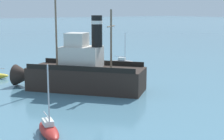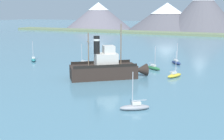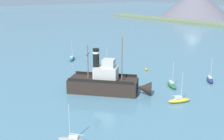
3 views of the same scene
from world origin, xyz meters
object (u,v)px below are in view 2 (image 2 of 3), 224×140
at_px(sailboat_navy, 176,62).
at_px(sailboat_red, 83,64).
at_px(sailboat_grey, 135,107).
at_px(mooring_buoy, 117,61).
at_px(sailboat_teal, 33,59).
at_px(old_tugboat, 107,68).
at_px(sailboat_green, 154,68).
at_px(sailboat_yellow, 174,75).

xyz_separation_m(sailboat_navy, sailboat_red, (-18.48, -11.27, 0.00)).
xyz_separation_m(sailboat_grey, mooring_buoy, (-16.48, 28.98, -0.12)).
xyz_separation_m(sailboat_grey, sailboat_teal, (-35.71, 21.34, 0.00)).
bearing_deg(sailboat_navy, sailboat_red, -148.63).
bearing_deg(old_tugboat, mooring_buoy, 109.16).
bearing_deg(old_tugboat, sailboat_teal, 162.57).
bearing_deg(sailboat_navy, mooring_buoy, -162.17).
height_order(sailboat_navy, sailboat_green, same).
xyz_separation_m(sailboat_yellow, sailboat_navy, (-3.06, 13.44, 0.00)).
bearing_deg(sailboat_green, sailboat_red, -169.75).
bearing_deg(mooring_buoy, sailboat_red, -126.55).
xyz_separation_m(sailboat_grey, sailboat_red, (-21.67, 21.98, 0.00)).
relative_size(old_tugboat, sailboat_red, 2.69).
bearing_deg(sailboat_green, sailboat_navy, 72.57).
bearing_deg(sailboat_red, sailboat_yellow, -5.75).
relative_size(sailboat_green, sailboat_teal, 1.00).
height_order(sailboat_yellow, mooring_buoy, sailboat_yellow).
bearing_deg(sailboat_yellow, sailboat_grey, -89.65).
bearing_deg(sailboat_teal, sailboat_red, 2.60).
relative_size(sailboat_grey, sailboat_green, 1.00).
relative_size(sailboat_yellow, sailboat_navy, 1.00).
bearing_deg(old_tugboat, sailboat_red, 141.55).
height_order(sailboat_yellow, sailboat_red, same).
bearing_deg(old_tugboat, sailboat_navy, 67.91).
bearing_deg(sailboat_grey, sailboat_teal, 149.14).
relative_size(old_tugboat, sailboat_yellow, 2.69).
bearing_deg(sailboat_teal, sailboat_yellow, -2.46).
height_order(old_tugboat, sailboat_navy, old_tugboat).
bearing_deg(sailboat_green, sailboat_yellow, -41.46).
distance_m(sailboat_yellow, sailboat_teal, 35.63).
bearing_deg(sailboat_green, old_tugboat, -115.40).
height_order(old_tugboat, mooring_buoy, old_tugboat).
bearing_deg(mooring_buoy, sailboat_teal, -158.36).
distance_m(sailboat_grey, sailboat_yellow, 19.81).
distance_m(sailboat_red, sailboat_teal, 14.06).
xyz_separation_m(sailboat_red, mooring_buoy, (5.18, 6.99, -0.12)).
xyz_separation_m(old_tugboat, sailboat_red, (-10.52, 8.35, -1.40)).
relative_size(sailboat_teal, mooring_buoy, 7.93).
bearing_deg(mooring_buoy, sailboat_navy, 17.83).
bearing_deg(sailboat_red, sailboat_grey, -45.42).
height_order(sailboat_grey, mooring_buoy, sailboat_grey).
height_order(sailboat_yellow, sailboat_navy, same).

